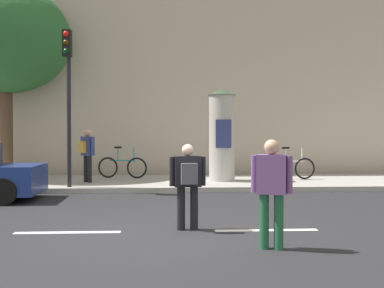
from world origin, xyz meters
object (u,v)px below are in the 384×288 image
(traffic_light, at_px, (68,83))
(street_tree, at_px, (6,39))
(pedestrian_with_bag, at_px, (188,179))
(bicycle_leaning, at_px, (122,167))
(poster_column, at_px, (222,134))
(pedestrian_near_pole, at_px, (87,151))
(pedestrian_tallest, at_px, (272,185))
(bicycle_upright, at_px, (290,168))

(traffic_light, height_order, street_tree, street_tree)
(traffic_light, relative_size, pedestrian_with_bag, 2.97)
(pedestrian_with_bag, xyz_separation_m, bicycle_leaning, (-1.93, 7.75, -0.35))
(traffic_light, xyz_separation_m, poster_column, (4.59, 1.59, -1.48))
(street_tree, relative_size, pedestrian_near_pole, 4.06)
(street_tree, distance_m, pedestrian_tallest, 12.78)
(bicycle_leaning, bearing_deg, pedestrian_near_pole, -126.35)
(pedestrian_tallest, height_order, pedestrian_with_bag, pedestrian_tallest)
(poster_column, relative_size, bicycle_upright, 1.69)
(poster_column, distance_m, bicycle_leaning, 3.67)
(bicycle_leaning, bearing_deg, traffic_light, -115.63)
(poster_column, xyz_separation_m, bicycle_leaning, (-3.34, 1.04, -1.13))
(poster_column, xyz_separation_m, bicycle_upright, (2.33, 0.28, -1.13))
(poster_column, relative_size, pedestrian_tallest, 1.86)
(pedestrian_with_bag, bearing_deg, traffic_light, 121.90)
(pedestrian_near_pole, distance_m, bicycle_upright, 6.69)
(pedestrian_tallest, relative_size, pedestrian_near_pole, 0.96)
(poster_column, height_order, bicycle_upright, poster_column)
(street_tree, distance_m, bicycle_leaning, 6.11)
(pedestrian_tallest, bearing_deg, street_tree, 126.61)
(bicycle_leaning, bearing_deg, pedestrian_tallest, -71.25)
(street_tree, distance_m, bicycle_upright, 10.85)
(bicycle_upright, bearing_deg, pedestrian_tallest, -107.06)
(poster_column, xyz_separation_m, pedestrian_with_bag, (-1.40, -6.72, -0.77))
(pedestrian_tallest, distance_m, pedestrian_with_bag, 1.80)
(poster_column, distance_m, street_tree, 8.34)
(street_tree, relative_size, bicycle_upright, 3.85)
(pedestrian_tallest, height_order, bicycle_upright, pedestrian_tallest)
(bicycle_leaning, bearing_deg, pedestrian_with_bag, -75.99)
(pedestrian_near_pole, distance_m, bicycle_leaning, 1.75)
(pedestrian_tallest, distance_m, pedestrian_near_pole, 8.81)
(poster_column, height_order, pedestrian_near_pole, poster_column)
(street_tree, bearing_deg, pedestrian_near_pole, -31.19)
(traffic_light, xyz_separation_m, street_tree, (-2.87, 3.22, 1.87))
(pedestrian_near_pole, bearing_deg, pedestrian_tallest, -62.50)
(bicycle_upright, bearing_deg, poster_column, -173.18)
(pedestrian_tallest, relative_size, pedestrian_with_bag, 1.07)
(pedestrian_with_bag, bearing_deg, bicycle_upright, 61.93)
(pedestrian_with_bag, relative_size, bicycle_upright, 0.85)
(bicycle_upright, bearing_deg, pedestrian_near_pole, -175.18)
(bicycle_upright, bearing_deg, traffic_light, -164.91)
(traffic_light, bearing_deg, bicycle_leaning, 64.37)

